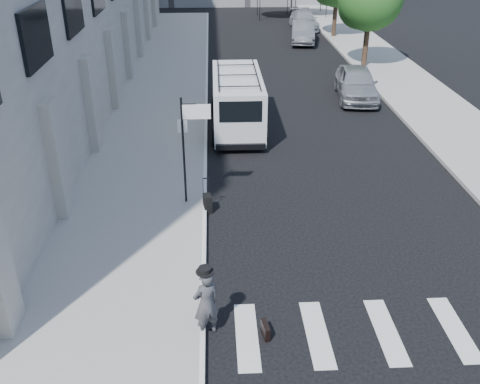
{
  "coord_description": "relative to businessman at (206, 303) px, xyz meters",
  "views": [
    {
      "loc": [
        -1.62,
        -12.17,
        8.52
      ],
      "look_at": [
        -0.93,
        1.56,
        1.3
      ],
      "focal_mm": 40.0,
      "sensor_mm": 36.0,
      "label": 1
    }
  ],
  "objects": [
    {
      "name": "sidewalk_left",
      "position": [
        -2.35,
        18.84,
        -0.78
      ],
      "size": [
        4.5,
        48.0,
        0.15
      ],
      "primitive_type": "cube",
      "color": "gray",
      "rests_on": "ground"
    },
    {
      "name": "businessman",
      "position": [
        0.0,
        0.0,
        0.0
      ],
      "size": [
        0.74,
        0.64,
        1.7
      ],
      "primitive_type": "imported",
      "rotation": [
        0.0,
        0.0,
        3.6
      ],
      "color": "#404043",
      "rests_on": "ground"
    },
    {
      "name": "sidewalk_right",
      "position": [
        10.9,
        22.84,
        -0.78
      ],
      "size": [
        4.0,
        56.0,
        0.15
      ],
      "primitive_type": "cube",
      "color": "gray",
      "rests_on": "ground"
    },
    {
      "name": "suitcase",
      "position": [
        -0.0,
        5.6,
        -0.55
      ],
      "size": [
        0.31,
        0.43,
        1.11
      ],
      "rotation": [
        0.0,
        0.0,
        0.16
      ],
      "color": "black",
      "rests_on": "ground"
    },
    {
      "name": "parked_car_c",
      "position": [
        7.77,
        35.46,
        -0.16
      ],
      "size": [
        2.0,
        4.76,
        1.37
      ],
      "primitive_type": "imported",
      "rotation": [
        0.0,
        0.0,
        0.02
      ],
      "color": "#9EA0A6",
      "rests_on": "ground"
    },
    {
      "name": "parked_car_b",
      "position": [
        6.9,
        30.31,
        -0.09
      ],
      "size": [
        2.22,
        4.77,
        1.51
      ],
      "primitive_type": "imported",
      "rotation": [
        0.0,
        0.0,
        -0.14
      ],
      "color": "#54575B",
      "rests_on": "ground"
    },
    {
      "name": "cargo_van",
      "position": [
        1.29,
        13.15,
        0.38
      ],
      "size": [
        2.26,
        6.32,
        2.37
      ],
      "rotation": [
        0.0,
        0.0,
        -0.0
      ],
      "color": "silver",
      "rests_on": "ground"
    },
    {
      "name": "sign_pole",
      "position": [
        -0.46,
        6.04,
        1.8
      ],
      "size": [
        1.03,
        0.07,
        3.5
      ],
      "color": "black",
      "rests_on": "sidewalk_left"
    },
    {
      "name": "briefcase",
      "position": [
        1.32,
        -0.16,
        -0.68
      ],
      "size": [
        0.19,
        0.45,
        0.34
      ],
      "primitive_type": "cube",
      "rotation": [
        0.0,
        0.0,
        0.17
      ],
      "color": "black",
      "rests_on": "ground"
    },
    {
      "name": "ground",
      "position": [
        1.9,
        2.84,
        -0.85
      ],
      "size": [
        120.0,
        120.0,
        0.0
      ],
      "primitive_type": "plane",
      "color": "black",
      "rests_on": "ground"
    },
    {
      "name": "tree_near",
      "position": [
        9.4,
        22.99,
        3.12
      ],
      "size": [
        3.8,
        3.83,
        6.03
      ],
      "color": "black",
      "rests_on": "ground"
    },
    {
      "name": "parked_car_a",
      "position": [
        7.55,
        16.96,
        -0.04
      ],
      "size": [
        2.45,
        4.94,
        1.62
      ],
      "primitive_type": "imported",
      "rotation": [
        0.0,
        0.0,
        -0.12
      ],
      "color": "gray",
      "rests_on": "ground"
    }
  ]
}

